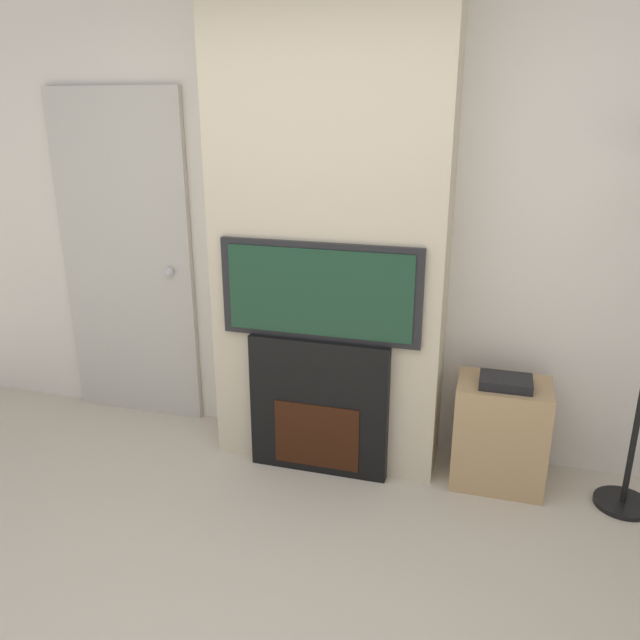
# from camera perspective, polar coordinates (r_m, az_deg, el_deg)

# --- Properties ---
(wall_back) EXTENTS (6.00, 0.06, 2.70)m
(wall_back) POSITION_cam_1_polar(r_m,az_deg,el_deg) (3.57, 1.87, 9.12)
(wall_back) COLOR silver
(wall_back) RESTS_ON ground_plane
(chimney_breast) EXTENTS (1.26, 0.39, 2.70)m
(chimney_breast) POSITION_cam_1_polar(r_m,az_deg,el_deg) (3.36, 0.92, 8.51)
(chimney_breast) COLOR beige
(chimney_breast) RESTS_ON ground_plane
(fireplace) EXTENTS (0.77, 0.15, 0.78)m
(fireplace) POSITION_cam_1_polar(r_m,az_deg,el_deg) (3.48, -0.01, -7.81)
(fireplace) COLOR black
(fireplace) RESTS_ON ground_plane
(television) EXTENTS (1.07, 0.07, 0.52)m
(television) POSITION_cam_1_polar(r_m,az_deg,el_deg) (3.24, -0.02, 2.61)
(television) COLOR black
(television) RESTS_ON fireplace
(media_stand) EXTENTS (0.48, 0.35, 0.64)m
(media_stand) POSITION_cam_1_polar(r_m,az_deg,el_deg) (3.53, 16.15, -9.83)
(media_stand) COLOR tan
(media_stand) RESTS_ON ground_plane
(entry_door) EXTENTS (0.90, 0.09, 2.07)m
(entry_door) POSITION_cam_1_polar(r_m,az_deg,el_deg) (4.13, -17.26, 5.19)
(entry_door) COLOR #BCB7AD
(entry_door) RESTS_ON ground_plane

